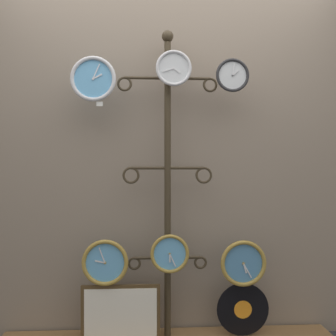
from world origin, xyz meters
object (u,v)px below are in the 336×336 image
at_px(display_stand, 168,217).
at_px(vinyl_record, 243,309).
at_px(clock_bottom_right, 243,263).
at_px(clock_top_center, 174,68).
at_px(clock_top_right, 232,75).
at_px(clock_top_left, 93,79).
at_px(clock_bottom_center, 170,254).
at_px(clock_bottom_left, 105,263).
at_px(picture_frame, 121,313).

height_order(display_stand, vinyl_record, display_stand).
bearing_deg(clock_bottom_right, clock_top_center, 179.76).
bearing_deg(clock_bottom_right, display_stand, 169.82).
relative_size(display_stand, vinyl_record, 5.97).
relative_size(clock_top_right, vinyl_record, 0.62).
height_order(clock_top_left, vinyl_record, clock_top_left).
bearing_deg(clock_bottom_right, vinyl_record, 79.09).
height_order(clock_top_center, clock_bottom_center, clock_top_center).
height_order(clock_top_right, vinyl_record, clock_top_right).
distance_m(clock_top_left, clock_top_right, 0.89).
height_order(clock_top_left, clock_bottom_right, clock_top_left).
bearing_deg(clock_bottom_center, display_stand, 95.20).
xyz_separation_m(display_stand, clock_top_left, (-0.48, -0.09, 0.89)).
bearing_deg(clock_top_center, vinyl_record, 6.14).
xyz_separation_m(clock_top_center, vinyl_record, (0.46, 0.05, -1.58)).
xyz_separation_m(clock_bottom_left, clock_bottom_center, (0.41, -0.01, 0.05)).
bearing_deg(clock_bottom_center, clock_top_center, 19.25).
xyz_separation_m(clock_bottom_left, vinyl_record, (0.90, 0.05, -0.34)).
bearing_deg(vinyl_record, clock_bottom_right, -100.91).
height_order(clock_top_center, picture_frame, clock_top_center).
distance_m(clock_top_right, clock_bottom_left, 1.46).
relative_size(clock_top_right, clock_bottom_left, 0.73).
relative_size(clock_bottom_left, vinyl_record, 0.85).
bearing_deg(clock_bottom_left, clock_top_left, -175.45).
bearing_deg(clock_bottom_left, clock_bottom_center, -1.61).
distance_m(display_stand, clock_top_left, 1.02).
relative_size(clock_top_left, clock_top_center, 1.25).
bearing_deg(clock_bottom_right, clock_top_left, -179.92).
height_order(display_stand, clock_top_left, display_stand).
bearing_deg(clock_top_right, vinyl_record, 32.63).
height_order(clock_bottom_left, clock_bottom_center, clock_bottom_center).
distance_m(clock_top_left, clock_bottom_center, 1.22).
bearing_deg(clock_top_center, display_stand, 111.90).
xyz_separation_m(clock_top_right, vinyl_record, (0.08, 0.05, -1.54)).
bearing_deg(picture_frame, clock_bottom_left, -173.95).
bearing_deg(clock_top_right, clock_bottom_right, 1.00).
bearing_deg(vinyl_record, clock_top_right, -147.37).
height_order(vinyl_record, picture_frame, picture_frame).
bearing_deg(clock_bottom_center, vinyl_record, 6.86).
bearing_deg(clock_top_left, clock_bottom_right, 0.08).
xyz_separation_m(clock_top_left, clock_bottom_center, (0.49, -0.01, -1.12)).
bearing_deg(clock_top_right, picture_frame, 178.72).
height_order(clock_top_center, vinyl_record, clock_top_center).
relative_size(clock_top_left, clock_bottom_right, 0.96).
relative_size(clock_top_center, clock_bottom_center, 0.93).
relative_size(clock_top_left, clock_bottom_left, 0.98).
bearing_deg(clock_bottom_center, clock_top_left, 179.32).
xyz_separation_m(clock_top_left, picture_frame, (0.17, 0.02, -1.50)).
distance_m(display_stand, clock_top_right, 1.02).
distance_m(clock_top_right, picture_frame, 1.70).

